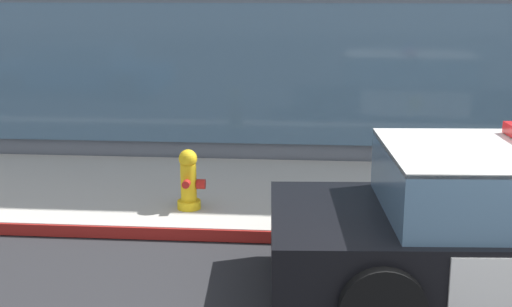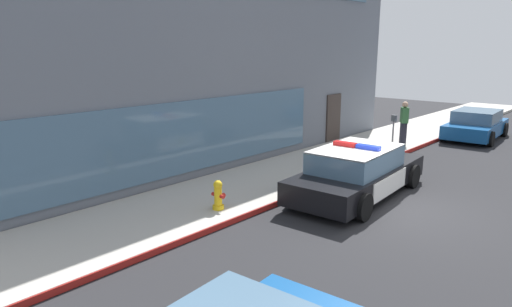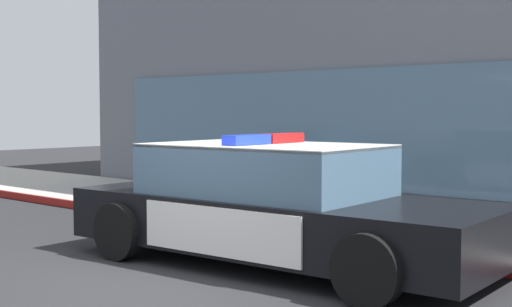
# 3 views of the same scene
# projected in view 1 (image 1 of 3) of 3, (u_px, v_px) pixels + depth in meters

# --- Properties ---
(sidewalk) EXTENTS (48.00, 3.11, 0.15)m
(sidewalk) POSITION_uv_depth(u_px,v_px,m) (451.00, 199.00, 8.79)
(sidewalk) COLOR #B2ADA3
(sidewalk) RESTS_ON ground
(curb_red_paint) EXTENTS (28.80, 0.04, 0.14)m
(curb_red_paint) POSITION_uv_depth(u_px,v_px,m) (479.00, 244.00, 7.27)
(curb_red_paint) COLOR maroon
(curb_red_paint) RESTS_ON ground
(fire_hydrant) EXTENTS (0.34, 0.39, 0.73)m
(fire_hydrant) POSITION_uv_depth(u_px,v_px,m) (189.00, 180.00, 8.09)
(fire_hydrant) COLOR gold
(fire_hydrant) RESTS_ON sidewalk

